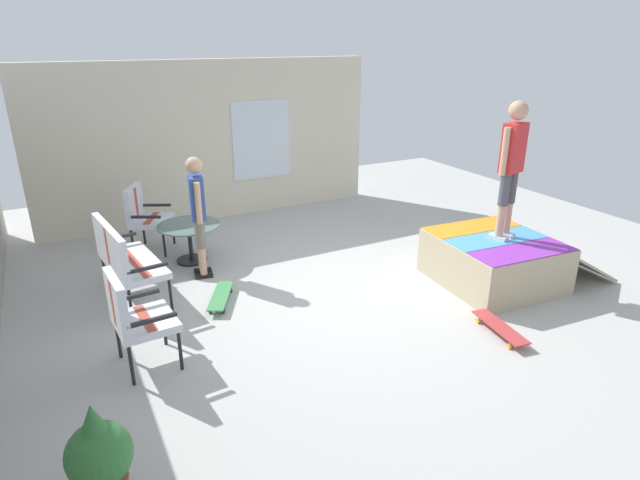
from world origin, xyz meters
TOP-DOWN VIEW (x-y plane):
  - ground_plane at (0.00, 0.00)m, footprint 12.00×12.00m
  - house_facade at (3.80, 0.49)m, footprint 0.23×6.00m
  - skate_ramp at (-0.64, -1.97)m, footprint 1.63×2.33m
  - patio_bench at (1.09, 2.49)m, footprint 1.31×0.70m
  - patio_chair_near_house at (2.69, 1.95)m, footprint 0.80×0.77m
  - patio_chair_by_wall at (-0.45, 2.63)m, footprint 0.66×0.59m
  - patio_table at (1.95, 1.46)m, footprint 0.90×0.90m
  - person_watching at (1.40, 1.44)m, footprint 0.47×0.29m
  - person_skater at (-0.66, -2.01)m, footprint 0.30×0.47m
  - skateboard_by_bench at (0.50, 1.48)m, footprint 0.80×0.55m
  - skateboard_spare at (-1.68, -1.04)m, footprint 0.82×0.32m
  - potted_plant at (-2.15, 3.13)m, footprint 0.44×0.44m

SIDE VIEW (x-z plane):
  - ground_plane at x=0.00m, z-range -0.10..0.00m
  - skateboard_by_bench at x=0.50m, z-range 0.03..0.14m
  - skateboard_spare at x=-1.68m, z-range 0.03..0.14m
  - skate_ramp at x=-0.64m, z-range 0.00..0.64m
  - patio_table at x=1.95m, z-range 0.12..0.69m
  - potted_plant at x=-2.15m, z-range 0.01..0.93m
  - patio_chair_near_house at x=2.69m, z-range 0.10..1.12m
  - patio_chair_by_wall at x=-0.45m, z-range 0.10..1.12m
  - patio_bench at x=1.09m, z-range 0.11..1.13m
  - person_watching at x=1.40m, z-range 0.14..1.80m
  - house_facade at x=3.80m, z-range 0.00..2.75m
  - person_skater at x=-0.66m, z-range 0.79..2.55m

